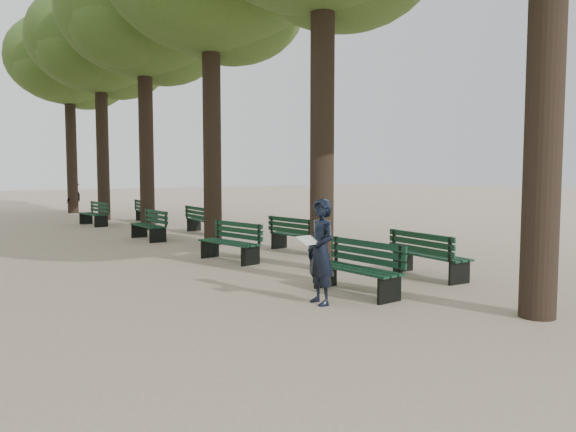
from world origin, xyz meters
TOP-DOWN VIEW (x-y plane):
  - ground at (0.00, 0.00)m, footprint 120.00×120.00m
  - tree_central_3 at (1.50, 13.00)m, footprint 6.00×6.00m
  - tree_central_4 at (1.50, 18.00)m, footprint 6.00×6.00m
  - tree_central_5 at (1.50, 23.00)m, footprint 6.00×6.00m
  - bench_left_0 at (0.37, 0.67)m, footprint 0.63×1.82m
  - bench_left_1 at (0.37, 5.06)m, footprint 0.81×1.86m
  - bench_left_2 at (0.37, 10.12)m, footprint 0.60×1.81m
  - bench_left_3 at (0.37, 15.77)m, footprint 0.71×1.84m
  - bench_right_0 at (2.63, 0.96)m, footprint 0.74×1.85m
  - bench_right_1 at (2.63, 5.41)m, footprint 0.68×1.83m
  - bench_right_2 at (2.63, 10.88)m, footprint 0.68×1.83m
  - bench_right_3 at (2.63, 16.00)m, footprint 0.79×1.86m
  - man_with_map at (-0.56, 0.48)m, footprint 0.65×0.72m
  - pedestrian_b at (1.59, 23.17)m, footprint 1.01×0.96m

SIDE VIEW (x-z plane):
  - ground at x=0.00m, z-range 0.00..0.00m
  - bench_left_0 at x=0.37m, z-range -0.19..0.73m
  - bench_left_1 at x=0.37m, z-range -0.19..0.73m
  - bench_left_2 at x=0.37m, z-range -0.19..0.73m
  - bench_left_3 at x=0.37m, z-range -0.19..0.73m
  - bench_right_0 at x=2.63m, z-range -0.19..0.73m
  - bench_right_1 at x=2.63m, z-range -0.19..0.73m
  - bench_right_2 at x=2.63m, z-range -0.19..0.73m
  - bench_right_3 at x=2.63m, z-range -0.19..0.73m
  - pedestrian_b at x=1.59m, z-range 0.00..1.65m
  - man_with_map at x=-0.56m, z-range 0.00..1.70m
  - tree_central_3 at x=1.50m, z-range 2.68..12.63m
  - tree_central_4 at x=1.50m, z-range 2.68..12.63m
  - tree_central_5 at x=1.50m, z-range 2.68..12.63m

